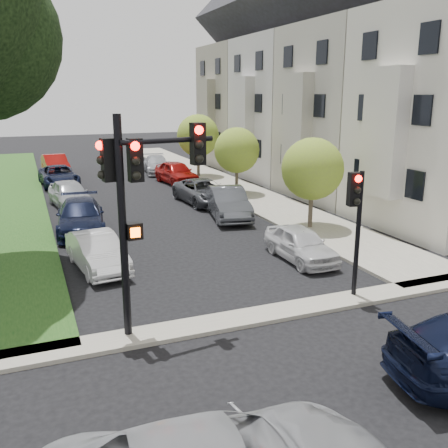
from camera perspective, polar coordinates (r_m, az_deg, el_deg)
name	(u,v)px	position (r m, az deg, el deg)	size (l,w,h in m)	color
ground	(299,349)	(12.89, 8.54, -13.99)	(140.00, 140.00, 0.00)	black
sidewalk_right	(213,179)	(36.48, -1.26, 5.12)	(3.50, 44.00, 0.12)	gray
sidewalk_cross	(263,315)	(14.43, 4.51, -10.32)	(60.00, 1.00, 0.12)	gray
house_b	(355,79)	(31.15, 14.78, 15.71)	(7.70, 7.55, 15.97)	#9F9889
house_c	(292,82)	(37.47, 7.75, 15.80)	(7.70, 7.55, 15.97)	#B0A89E
house_d	(248,84)	(44.17, 2.80, 15.74)	(7.70, 7.55, 15.97)	gray
small_tree_a	(312,169)	(23.08, 10.06, 6.21)	(2.83, 2.83, 4.25)	#3C3427
small_tree_b	(237,150)	(30.74, 1.47, 8.41)	(2.78, 2.78, 4.17)	#3C3427
small_tree_c	(198,136)	(37.48, -2.99, 10.05)	(3.11, 3.11, 4.66)	#3C3427
traffic_signal_main	(139,187)	(12.38, -9.71, 4.16)	(2.79, 0.73, 5.70)	black
traffic_signal_secondary	(356,212)	(15.25, 14.82, 1.38)	(0.53, 0.42, 3.97)	black
car_parked_0	(301,244)	(19.06, 8.75, -2.25)	(1.52, 3.79, 1.29)	silver
car_parked_1	(228,203)	(25.21, 0.45, 2.43)	(1.65, 4.75, 1.56)	#3F4247
car_parked_2	(203,192)	(28.66, -2.37, 3.72)	(2.26, 4.91, 1.36)	#3F4247
car_parked_3	(176,173)	(35.09, -5.47, 5.87)	(1.86, 4.61, 1.57)	maroon
car_parked_4	(157,165)	(39.98, -7.68, 6.74)	(1.91, 4.70, 1.36)	#999BA0
car_parked_5	(97,252)	(18.42, -14.30, -3.11)	(1.39, 3.99, 1.32)	silver
car_parked_6	(81,217)	(23.52, -16.07, 0.82)	(2.06, 5.06, 1.47)	black
car_parked_7	(70,194)	(28.91, -17.21, 3.30)	(1.78, 4.42, 1.51)	#999BA0
car_parked_8	(59,176)	(35.86, -18.35, 5.23)	(2.30, 4.99, 1.39)	black
car_parked_9	(55,165)	(41.05, -18.72, 6.43)	(1.63, 4.69, 1.54)	maroon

